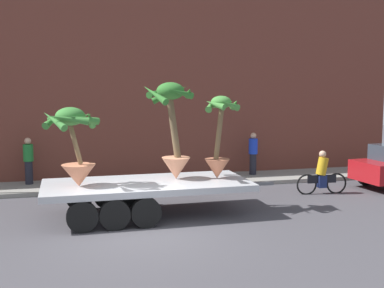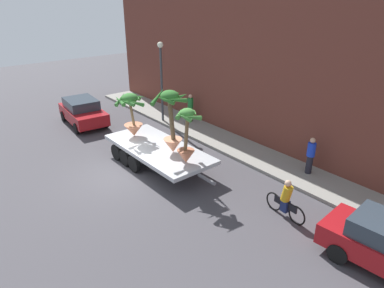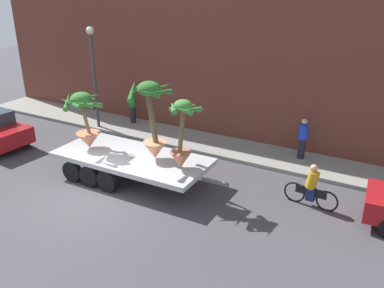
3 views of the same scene
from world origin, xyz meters
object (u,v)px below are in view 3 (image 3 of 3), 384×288
pedestrian_far_left (133,106)px  potted_palm_middle (182,136)px  pedestrian_near_gate (303,138)px  potted_palm_rear (85,119)px  potted_palm_front (152,118)px  cyclist (311,188)px  street_lamp (93,65)px  flatbed_trailer (127,159)px

pedestrian_far_left → potted_palm_middle: bearing=-40.0°
pedestrian_near_gate → pedestrian_far_left: 8.69m
pedestrian_near_gate → pedestrian_far_left: bearing=178.9°
potted_palm_rear → potted_palm_front: bearing=8.2°
potted_palm_front → pedestrian_near_gate: potted_palm_front is taller
potted_palm_rear → pedestrian_far_left: 5.39m
potted_palm_rear → cyclist: (8.31, 1.52, -1.47)m
cyclist → pedestrian_far_left: pedestrian_far_left is taller
potted_palm_front → street_lamp: street_lamp is taller
pedestrian_far_left → flatbed_trailer: bearing=-55.3°
pedestrian_far_left → cyclist: bearing=-19.5°
potted_palm_rear → pedestrian_near_gate: size_ratio=1.26×
pedestrian_far_left → street_lamp: (-1.18, -1.29, 2.19)m
potted_palm_rear → pedestrian_near_gate: potted_palm_rear is taller
street_lamp → pedestrian_near_gate: bearing=6.5°
potted_palm_front → pedestrian_far_left: potted_palm_front is taller
flatbed_trailer → potted_palm_front: (1.05, 0.23, 1.74)m
flatbed_trailer → street_lamp: street_lamp is taller
potted_palm_middle → street_lamp: street_lamp is taller
potted_palm_middle → potted_palm_rear: bearing=-177.4°
potted_palm_middle → pedestrian_near_gate: 5.62m
pedestrian_far_left → street_lamp: street_lamp is taller
potted_palm_rear → cyclist: 8.57m
flatbed_trailer → pedestrian_far_left: (-3.36, 4.85, 0.27)m
street_lamp → flatbed_trailer: bearing=-38.1°
flatbed_trailer → cyclist: size_ratio=3.73×
flatbed_trailer → potted_palm_middle: 2.78m
potted_palm_front → pedestrian_near_gate: bearing=46.2°
potted_palm_middle → street_lamp: 7.87m
pedestrian_near_gate → potted_palm_rear: bearing=-145.5°
potted_palm_rear → street_lamp: street_lamp is taller
potted_palm_rear → potted_palm_front: 2.86m
pedestrian_far_left → street_lamp: bearing=-132.5°
pedestrian_far_left → potted_palm_front: bearing=-46.3°
potted_palm_front → pedestrian_far_left: size_ratio=1.66×
potted_palm_rear → street_lamp: 4.79m
flatbed_trailer → cyclist: bearing=11.6°
potted_palm_rear → potted_palm_middle: size_ratio=0.88×
cyclist → potted_palm_rear: bearing=-169.6°
potted_palm_middle → pedestrian_far_left: (-5.76, 4.84, -1.13)m
flatbed_trailer → street_lamp: 6.27m
potted_palm_rear → street_lamp: size_ratio=0.45×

